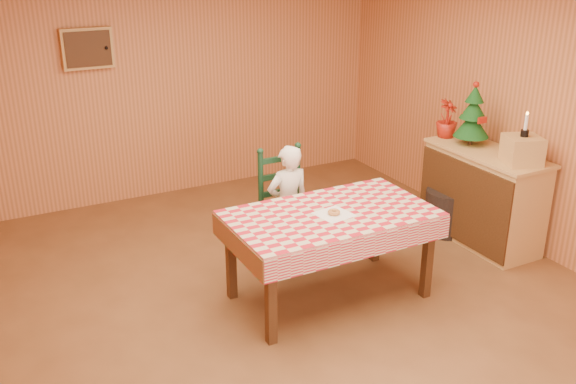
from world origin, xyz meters
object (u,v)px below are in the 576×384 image
at_px(ladder_chair, 285,209).
at_px(storage_bin, 447,212).
at_px(seated_child, 288,205).
at_px(shelf_unit, 482,197).
at_px(christmas_tree, 473,116).
at_px(dining_table, 330,222).
at_px(crate, 522,150).

height_order(ladder_chair, storage_bin, ladder_chair).
bearing_deg(storage_bin, seated_child, 173.58).
bearing_deg(shelf_unit, christmas_tree, 88.02).
relative_size(christmas_tree, storage_bin, 1.38).
relative_size(shelf_unit, christmas_tree, 2.00).
bearing_deg(shelf_unit, seated_child, 165.39).
relative_size(dining_table, christmas_tree, 2.67).
xyz_separation_m(crate, christmas_tree, (-0.00, 0.65, 0.16)).
bearing_deg(shelf_unit, ladder_chair, 163.77).
bearing_deg(ladder_chair, storage_bin, -8.28).
bearing_deg(crate, seated_child, 154.75).
height_order(seated_child, storage_bin, seated_child).
relative_size(dining_table, storage_bin, 3.68).
bearing_deg(crate, storage_bin, 103.15).
height_order(dining_table, ladder_chair, ladder_chair).
bearing_deg(crate, christmas_tree, 90.00).
relative_size(shelf_unit, crate, 4.13).
distance_m(seated_child, storage_bin, 1.77).
distance_m(seated_child, crate, 2.14).
xyz_separation_m(dining_table, storage_bin, (1.72, 0.54, -0.46)).
height_order(crate, storage_bin, crate).
bearing_deg(crate, dining_table, 175.16).
xyz_separation_m(seated_child, shelf_unit, (1.88, -0.49, -0.10)).
xyz_separation_m(ladder_chair, shelf_unit, (1.88, -0.55, -0.04)).
bearing_deg(dining_table, storage_bin, 17.27).
bearing_deg(shelf_unit, crate, -88.77).
bearing_deg(storage_bin, dining_table, -162.73).
relative_size(dining_table, ladder_chair, 1.53).
height_order(shelf_unit, storage_bin, shelf_unit).
relative_size(seated_child, storage_bin, 2.50).
relative_size(seated_child, shelf_unit, 0.91).
bearing_deg(shelf_unit, storage_bin, 117.51).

